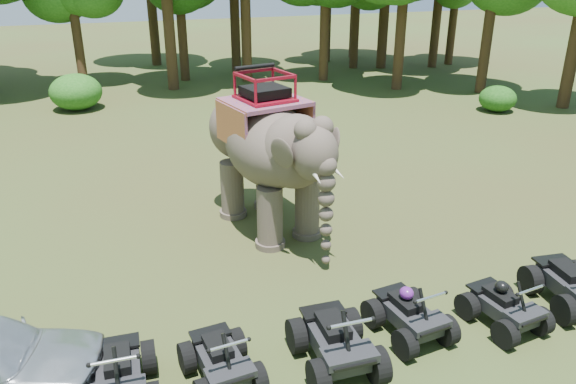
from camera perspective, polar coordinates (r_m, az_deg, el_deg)
name	(u,v)px	position (r m, az deg, el deg)	size (l,w,h in m)	color
ground	(305,292)	(12.44, 1.77, -10.16)	(110.00, 110.00, 0.00)	#47381E
elephant	(268,152)	(14.49, -2.08, 4.10)	(2.21, 5.01, 4.21)	#4C3F37
atv_0	(118,368)	(9.93, -16.90, -16.73)	(1.23, 1.68, 1.25)	black
atv_1	(220,354)	(9.94, -6.88, -15.98)	(1.15, 1.58, 1.17)	black
atv_2	(336,334)	(10.18, 4.91, -14.13)	(1.33, 1.83, 1.36)	black
atv_3	(410,308)	(11.15, 12.29, -11.45)	(1.18, 1.62, 1.20)	black
atv_4	(505,301)	(11.93, 21.20, -10.25)	(1.13, 1.55, 1.15)	black
atv_5	(572,277)	(13.12, 26.92, -7.70)	(1.29, 1.77, 1.31)	black
tree_1	(245,1)	(32.53, -4.36, 18.82)	(6.17, 6.17, 8.82)	#195114
tree_2	(325,10)	(32.84, 3.77, 17.95)	(5.43, 5.43, 7.76)	#195114
tree_3	(402,11)	(30.98, 11.52, 17.54)	(5.65, 5.65, 8.07)	#195114
tree_4	(490,16)	(31.32, 19.83, 16.48)	(5.45, 5.45, 7.79)	#195114
tree_28	(76,25)	(32.95, -20.77, 15.56)	(4.61, 4.61, 6.58)	#195114
tree_29	(356,5)	(36.73, 6.92, 18.34)	(5.39, 5.39, 7.70)	#195114
tree_34	(181,14)	(33.27, -10.83, 17.36)	(5.17, 5.17, 7.39)	#195114
tree_36	(328,2)	(39.04, 4.04, 18.66)	(5.33, 5.33, 7.62)	#195114
tree_37	(454,8)	(39.26, 16.54, 17.49)	(5.00, 5.00, 7.14)	#195114
tree_41	(355,2)	(40.80, 6.78, 18.60)	(5.18, 5.18, 7.39)	#195114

